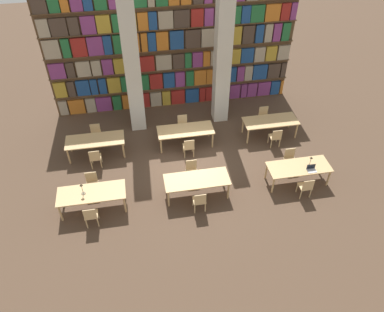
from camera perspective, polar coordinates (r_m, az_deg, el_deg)
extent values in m
plane|color=#4C3828|center=(14.47, -0.10, -1.64)|extent=(40.00, 40.00, 0.00)
cube|color=brown|center=(16.64, -2.92, 15.97)|extent=(10.69, 0.06, 5.50)
cube|color=brown|center=(17.98, -2.62, 8.07)|extent=(10.69, 0.35, 0.03)
cube|color=tan|center=(17.95, -18.98, 7.02)|extent=(0.36, 0.20, 0.71)
cube|color=orange|center=(17.85, -17.12, 7.28)|extent=(0.68, 0.20, 0.71)
cube|color=tan|center=(17.77, -15.13, 7.55)|extent=(0.43, 0.20, 0.71)
cube|color=#84387A|center=(17.71, -13.27, 7.79)|extent=(0.68, 0.20, 0.71)
cube|color=#236B38|center=(17.67, -11.34, 8.03)|extent=(0.37, 0.20, 0.71)
cube|color=orange|center=(17.66, -9.41, 8.27)|extent=(0.69, 0.20, 0.71)
cube|color=maroon|center=(17.66, -7.35, 8.51)|extent=(0.52, 0.20, 0.71)
cube|color=tan|center=(17.68, -5.53, 8.71)|extent=(0.50, 0.20, 0.71)
cube|color=#B7932D|center=(17.71, -3.94, 8.88)|extent=(0.37, 0.20, 0.71)
cube|color=maroon|center=(17.76, -2.17, 9.06)|extent=(0.63, 0.20, 0.71)
cube|color=navy|center=(17.85, -0.01, 9.27)|extent=(0.62, 0.20, 0.71)
cube|color=maroon|center=(17.93, 1.55, 9.41)|extent=(0.28, 0.20, 0.71)
cube|color=maroon|center=(18.02, 2.98, 9.53)|extent=(0.57, 0.20, 0.71)
cube|color=#B7932D|center=(18.15, 4.88, 9.69)|extent=(0.48, 0.20, 0.71)
cube|color=#84387A|center=(18.27, 6.49, 9.81)|extent=(0.49, 0.20, 0.71)
cube|color=#84387A|center=(18.39, 7.86, 9.91)|extent=(0.28, 0.20, 0.71)
cube|color=#84387A|center=(18.51, 9.08, 10.00)|extent=(0.46, 0.20, 0.71)
cube|color=#84387A|center=(18.70, 10.84, 10.11)|extent=(0.61, 0.20, 0.71)
cube|color=navy|center=(18.90, 12.49, 10.21)|extent=(0.43, 0.20, 0.71)
cube|color=orange|center=(19.01, 13.42, 10.26)|extent=(0.13, 0.20, 0.71)
cube|color=brown|center=(17.49, -2.71, 10.58)|extent=(10.69, 0.35, 0.03)
cube|color=#B7932D|center=(17.46, -19.41, 9.55)|extent=(0.51, 0.20, 0.73)
cube|color=#47382D|center=(17.38, -17.89, 9.77)|extent=(0.30, 0.20, 0.73)
cube|color=navy|center=(17.31, -16.26, 10.00)|extent=(0.56, 0.20, 0.73)
cube|color=navy|center=(17.26, -14.71, 10.22)|extent=(0.30, 0.20, 0.73)
cube|color=navy|center=(17.23, -13.46, 10.39)|extent=(0.32, 0.20, 0.73)
cube|color=#B7932D|center=(17.20, -11.78, 10.60)|extent=(0.55, 0.20, 0.73)
cube|color=#236B38|center=(17.18, -10.23, 10.79)|extent=(0.30, 0.20, 0.73)
cube|color=#47382D|center=(17.17, -9.01, 10.94)|extent=(0.27, 0.20, 0.73)
cube|color=#236B38|center=(17.18, -7.53, 11.11)|extent=(0.54, 0.20, 0.73)
cube|color=maroon|center=(17.20, -5.50, 11.33)|extent=(0.56, 0.20, 0.73)
cube|color=navy|center=(17.25, -3.54, 11.53)|extent=(0.50, 0.20, 0.73)
cube|color=#84387A|center=(17.30, -1.86, 11.69)|extent=(0.42, 0.20, 0.73)
cube|color=#236B38|center=(17.36, -0.35, 11.82)|extent=(0.34, 0.20, 0.73)
cube|color=orange|center=(17.44, 1.22, 11.96)|extent=(0.54, 0.20, 0.73)
cube|color=orange|center=(17.53, 2.80, 12.08)|extent=(0.38, 0.20, 0.73)
cube|color=#236B38|center=(17.61, 4.10, 12.18)|extent=(0.38, 0.20, 0.73)
cube|color=navy|center=(17.73, 5.77, 12.29)|extent=(0.58, 0.20, 0.73)
cube|color=#84387A|center=(17.87, 7.38, 12.39)|extent=(0.33, 0.20, 0.73)
cube|color=tan|center=(17.97, 8.56, 12.46)|extent=(0.36, 0.20, 0.73)
cube|color=navy|center=(18.15, 10.27, 12.54)|extent=(0.68, 0.20, 0.73)
cube|color=#47382D|center=(18.37, 12.30, 12.63)|extent=(0.58, 0.20, 0.73)
cube|color=#47382D|center=(18.55, 13.70, 12.69)|extent=(0.24, 0.20, 0.73)
cube|color=brown|center=(17.04, -2.81, 13.23)|extent=(10.69, 0.35, 0.03)
cube|color=#84387A|center=(17.03, -19.85, 12.13)|extent=(0.65, 0.20, 0.69)
cube|color=#47382D|center=(16.94, -18.02, 12.41)|extent=(0.33, 0.20, 0.69)
cube|color=tan|center=(16.87, -16.22, 12.68)|extent=(0.57, 0.20, 0.69)
cube|color=tan|center=(16.81, -14.38, 12.94)|extent=(0.38, 0.20, 0.69)
cube|color=#84387A|center=(16.78, -12.75, 13.15)|extent=(0.43, 0.20, 0.69)
cube|color=#B7932D|center=(16.75, -10.97, 13.38)|extent=(0.47, 0.20, 0.69)
cube|color=tan|center=(16.75, -9.21, 13.59)|extent=(0.42, 0.20, 0.69)
cube|color=maroon|center=(16.76, -6.99, 13.84)|extent=(0.69, 0.20, 0.69)
cube|color=tan|center=(16.80, -4.35, 14.11)|extent=(0.68, 0.20, 0.69)
cube|color=#47382D|center=(16.87, -2.09, 14.32)|extent=(0.51, 0.20, 0.69)
cube|color=#236B38|center=(16.93, -0.62, 14.44)|extent=(0.28, 0.20, 0.69)
cube|color=#84387A|center=(16.99, 0.81, 14.55)|extent=(0.45, 0.20, 0.69)
cube|color=orange|center=(17.07, 2.20, 14.65)|extent=(0.31, 0.20, 0.69)
cube|color=tan|center=(17.15, 3.50, 14.73)|extent=(0.40, 0.20, 0.69)
cube|color=orange|center=(17.25, 5.08, 14.83)|extent=(0.45, 0.20, 0.69)
cube|color=#B7932D|center=(17.38, 6.71, 14.91)|extent=(0.38, 0.20, 0.69)
cube|color=navy|center=(17.52, 8.37, 14.99)|extent=(0.58, 0.20, 0.69)
cube|color=tan|center=(17.70, 10.23, 15.06)|extent=(0.47, 0.20, 0.69)
cube|color=#B7932D|center=(17.88, 11.92, 15.11)|extent=(0.49, 0.20, 0.69)
cube|color=tan|center=(18.10, 13.72, 15.15)|extent=(0.54, 0.20, 0.69)
cube|color=brown|center=(16.63, -2.92, 16.02)|extent=(10.69, 0.35, 0.03)
cube|color=tan|center=(16.61, -20.62, 15.03)|extent=(0.66, 0.20, 0.80)
cube|color=#236B38|center=(16.52, -18.66, 15.35)|extent=(0.32, 0.20, 0.80)
cube|color=maroon|center=(16.45, -16.82, 15.64)|extent=(0.59, 0.20, 0.80)
cube|color=#84387A|center=(16.38, -14.52, 15.97)|extent=(0.62, 0.20, 0.80)
cube|color=navy|center=(16.35, -12.74, 16.22)|extent=(0.33, 0.20, 0.80)
cube|color=#236B38|center=(16.33, -10.63, 16.48)|extent=(0.69, 0.20, 0.80)
cube|color=orange|center=(16.33, -8.66, 16.71)|extent=(0.35, 0.20, 0.80)
cube|color=orange|center=(16.34, -7.30, 16.86)|extent=(0.25, 0.20, 0.80)
cube|color=navy|center=(16.35, -6.15, 16.98)|extent=(0.33, 0.20, 0.80)
cube|color=orange|center=(16.38, -4.56, 17.13)|extent=(0.49, 0.20, 0.80)
cube|color=navy|center=(16.45, -2.37, 17.32)|extent=(0.57, 0.20, 0.80)
cube|color=#47382D|center=(16.54, 0.08, 17.50)|extent=(0.65, 0.20, 0.80)
cube|color=tan|center=(16.66, 2.42, 17.65)|extent=(0.57, 0.20, 0.80)
cube|color=navy|center=(16.78, 4.32, 17.75)|extent=(0.38, 0.20, 0.80)
cube|color=#B7932D|center=(16.92, 6.36, 17.83)|extent=(0.66, 0.20, 0.80)
cube|color=#47382D|center=(17.10, 8.52, 17.90)|extent=(0.50, 0.20, 0.80)
cube|color=navy|center=(17.26, 10.20, 17.93)|extent=(0.35, 0.20, 0.80)
cube|color=tan|center=(17.40, 11.53, 17.95)|extent=(0.32, 0.20, 0.80)
cube|color=#84387A|center=(17.54, 12.80, 17.96)|extent=(0.33, 0.20, 0.80)
cube|color=#236B38|center=(17.69, 14.08, 17.96)|extent=(0.35, 0.20, 0.80)
cube|color=brown|center=(16.26, -3.03, 18.94)|extent=(10.69, 0.35, 0.03)
cube|color=tan|center=(16.30, -21.75, 17.69)|extent=(0.44, 0.20, 0.72)
cube|color=#47382D|center=(16.20, -19.67, 18.06)|extent=(0.64, 0.20, 0.72)
cube|color=#47382D|center=(16.12, -17.60, 18.40)|extent=(0.40, 0.20, 0.72)
cube|color=#84387A|center=(16.05, -15.54, 18.71)|extent=(0.56, 0.20, 0.72)
cube|color=#B7932D|center=(16.01, -13.36, 19.02)|extent=(0.54, 0.20, 0.72)
cube|color=#236B38|center=(15.99, -11.48, 19.27)|extent=(0.33, 0.20, 0.72)
cube|color=#B7932D|center=(15.99, -9.54, 19.50)|extent=(0.56, 0.20, 0.72)
cube|color=orange|center=(16.00, -7.51, 19.72)|extent=(0.41, 0.20, 0.72)
cube|color=navy|center=(16.02, -6.02, 19.87)|extent=(0.33, 0.20, 0.72)
cube|color=tan|center=(16.06, -4.05, 20.04)|extent=(0.60, 0.20, 0.72)
cube|color=#47382D|center=(16.14, -1.62, 20.23)|extent=(0.64, 0.20, 0.72)
cube|color=maroon|center=(16.24, 0.75, 20.38)|extent=(0.51, 0.20, 0.72)
cube|color=#84387A|center=(16.33, 2.55, 20.47)|extent=(0.37, 0.20, 0.72)
cube|color=#84387A|center=(16.42, 4.07, 20.53)|extent=(0.35, 0.20, 0.72)
cube|color=#236B38|center=(16.52, 5.52, 20.57)|extent=(0.38, 0.20, 0.72)
cube|color=#236B38|center=(16.62, 6.84, 20.61)|extent=(0.32, 0.20, 0.72)
cube|color=navy|center=(16.72, 8.18, 20.63)|extent=(0.37, 0.20, 0.72)
cube|color=#236B38|center=(16.88, 9.91, 20.64)|extent=(0.58, 0.20, 0.72)
cube|color=orange|center=(17.10, 12.15, 20.64)|extent=(0.64, 0.20, 0.72)
cube|color=maroon|center=(17.31, 14.01, 20.61)|extent=(0.39, 0.20, 0.72)
cube|color=#84387A|center=(17.45, 15.19, 20.58)|extent=(0.25, 0.20, 0.72)
cube|color=brown|center=(15.93, -3.16, 21.98)|extent=(10.69, 0.35, 0.03)
cube|color=#47382D|center=(15.98, -22.39, 20.73)|extent=(0.57, 0.20, 0.74)
cube|color=#236B38|center=(15.89, -20.42, 21.09)|extent=(0.41, 0.20, 0.74)
cube|color=orange|center=(15.83, -18.96, 21.35)|extent=(0.30, 0.20, 0.74)
cube|color=#84387A|center=(15.77, -17.30, 21.63)|extent=(0.44, 0.20, 0.74)
cube|color=navy|center=(15.73, -15.69, 21.88)|extent=(0.34, 0.20, 0.74)
cube|color=#236B38|center=(15.70, -13.87, 22.14)|extent=(0.47, 0.20, 0.74)
cube|color=beige|center=(15.09, -9.16, 13.74)|extent=(0.62, 0.62, 6.00)
cube|color=beige|center=(15.52, 4.70, 14.95)|extent=(0.62, 0.62, 6.00)
cube|color=tan|center=(12.93, -15.10, -5.47)|extent=(2.26, 0.91, 0.04)
cylinder|color=tan|center=(13.13, -19.40, -8.23)|extent=(0.07, 0.07, 0.71)
cylinder|color=tan|center=(12.84, -10.20, -7.33)|extent=(0.07, 0.07, 0.71)
cylinder|color=tan|center=(13.64, -19.15, -5.86)|extent=(0.07, 0.07, 0.71)
cylinder|color=tan|center=(13.36, -10.33, -4.94)|extent=(0.07, 0.07, 0.71)
cylinder|color=tan|center=(13.00, -15.70, -8.76)|extent=(0.04, 0.04, 0.41)
cylinder|color=tan|center=(12.95, -14.12, -8.61)|extent=(0.04, 0.04, 0.41)
cylinder|color=tan|center=(12.78, -15.75, -9.92)|extent=(0.04, 0.04, 0.41)
cylinder|color=tan|center=(12.73, -14.13, -9.77)|extent=(0.04, 0.04, 0.41)
cube|color=tan|center=(12.70, -15.10, -8.61)|extent=(0.42, 0.40, 0.04)
cube|color=tan|center=(12.41, -15.31, -8.57)|extent=(0.40, 0.03, 0.42)
cylinder|color=tan|center=(13.63, -14.07, -5.40)|extent=(0.04, 0.04, 0.41)
cylinder|color=tan|center=(13.68, -15.57, -5.55)|extent=(0.04, 0.04, 0.41)
cylinder|color=tan|center=(13.87, -14.06, -4.39)|extent=(0.04, 0.04, 0.41)
cylinder|color=tan|center=(13.92, -15.53, -4.55)|extent=(0.04, 0.04, 0.41)
cube|color=tan|center=(13.62, -14.97, -4.31)|extent=(0.42, 0.40, 0.04)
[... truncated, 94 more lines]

